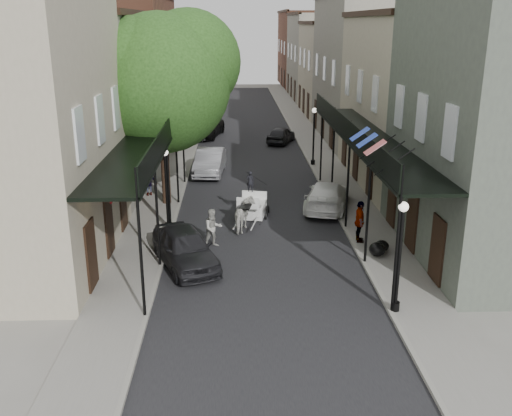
{
  "coord_description": "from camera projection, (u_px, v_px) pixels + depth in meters",
  "views": [
    {
      "loc": [
        -1.07,
        -18.42,
        9.07
      ],
      "look_at": [
        -0.18,
        4.37,
        1.6
      ],
      "focal_mm": 40.0,
      "sensor_mm": 36.0,
      "label": 1
    }
  ],
  "objects": [
    {
      "name": "pedestrian_sidewalk_right",
      "position": [
        360.0,
        222.0,
        24.09
      ],
      "size": [
        0.54,
        1.09,
        1.81
      ],
      "primitive_type": "imported",
      "rotation": [
        0.0,
        0.0,
        1.48
      ],
      "color": "gray",
      "rests_on": "sidewalk_right"
    },
    {
      "name": "gallery_right",
      "position": [
        363.0,
        138.0,
        25.9
      ],
      "size": [
        2.2,
        18.05,
        4.88
      ],
      "color": "black",
      "rests_on": "sidewalk_right"
    },
    {
      "name": "lamppost_right_near",
      "position": [
        399.0,
        256.0,
        17.97
      ],
      "size": [
        0.32,
        0.32,
        3.71
      ],
      "color": "black",
      "rests_on": "sidewalk_right"
    },
    {
      "name": "car_left_mid",
      "position": [
        210.0,
        162.0,
        35.42
      ],
      "size": [
        1.99,
        4.82,
        1.55
      ],
      "primitive_type": "imported",
      "rotation": [
        0.0,
        0.0,
        -0.08
      ],
      "color": "gray",
      "rests_on": "ground"
    },
    {
      "name": "gallery_left",
      "position": [
        151.0,
        139.0,
        25.54
      ],
      "size": [
        2.2,
        18.05,
        4.88
      ],
      "color": "black",
      "rests_on": "sidewalk_left"
    },
    {
      "name": "car_right_far",
      "position": [
        281.0,
        135.0,
        44.52
      ],
      "size": [
        2.75,
        4.07,
        1.29
      ],
      "primitive_type": "imported",
      "rotation": [
        0.0,
        0.0,
        2.78
      ],
      "color": "black",
      "rests_on": "ground"
    },
    {
      "name": "sidewalk_left",
      "position": [
        177.0,
        160.0,
        39.14
      ],
      "size": [
        2.2,
        90.0,
        0.12
      ],
      "primitive_type": "cube",
      "color": "gray",
      "rests_on": "ground"
    },
    {
      "name": "lamppost_right_far",
      "position": [
        314.0,
        135.0,
        36.96
      ],
      "size": [
        0.32,
        0.32,
        3.71
      ],
      "color": "black",
      "rests_on": "sidewalk_right"
    },
    {
      "name": "road",
      "position": [
        250.0,
        160.0,
        39.34
      ],
      "size": [
        8.0,
        90.0,
        0.01
      ],
      "primitive_type": "cube",
      "color": "black",
      "rests_on": "ground"
    },
    {
      "name": "horse",
      "position": [
        245.0,
        215.0,
        25.8
      ],
      "size": [
        1.11,
        1.85,
        1.46
      ],
      "primitive_type": "imported",
      "rotation": [
        0.0,
        0.0,
        2.94
      ],
      "color": "beige",
      "rests_on": "ground"
    },
    {
      "name": "pedestrian_walking",
      "position": [
        213.0,
        228.0,
        23.9
      ],
      "size": [
        0.98,
        0.89,
        1.65
      ],
      "primitive_type": "imported",
      "rotation": [
        0.0,
        0.0,
        0.4
      ],
      "color": "#AAA8A0",
      "rests_on": "ground"
    },
    {
      "name": "tree_near",
      "position": [
        169.0,
        77.0,
        27.84
      ],
      "size": [
        7.31,
        6.8,
        9.63
      ],
      "color": "#382619",
      "rests_on": "sidewalk_left"
    },
    {
      "name": "trash_bags",
      "position": [
        379.0,
        248.0,
        22.99
      ],
      "size": [
        0.92,
        1.07,
        0.56
      ],
      "color": "black",
      "rests_on": "sidewalk_right"
    },
    {
      "name": "ground",
      "position": [
        266.0,
        288.0,
        20.35
      ],
      "size": [
        140.0,
        140.0,
        0.0
      ],
      "primitive_type": "plane",
      "color": "gray",
      "rests_on": "ground"
    },
    {
      "name": "building_row_left",
      "position": [
        142.0,
        70.0,
        46.89
      ],
      "size": [
        5.0,
        80.0,
        10.5
      ],
      "primitive_type": "cube",
      "color": "#AFA58C",
      "rests_on": "ground"
    },
    {
      "name": "tree_far",
      "position": [
        190.0,
        69.0,
        41.34
      ],
      "size": [
        6.45,
        6.0,
        8.61
      ],
      "color": "#382619",
      "rests_on": "sidewalk_left"
    },
    {
      "name": "sidewalk_right",
      "position": [
        322.0,
        158.0,
        39.51
      ],
      "size": [
        2.2,
        90.0,
        0.12
      ],
      "primitive_type": "cube",
      "color": "gray",
      "rests_on": "ground"
    },
    {
      "name": "car_left_far",
      "position": [
        203.0,
        128.0,
        46.85
      ],
      "size": [
        3.61,
        6.01,
        1.56
      ],
      "primitive_type": "imported",
      "rotation": [
        0.0,
        0.0,
        -0.19
      ],
      "color": "black",
      "rests_on": "ground"
    },
    {
      "name": "carriage",
      "position": [
        253.0,
        196.0,
        27.86
      ],
      "size": [
        1.73,
        2.35,
        2.44
      ],
      "rotation": [
        0.0,
        0.0,
        -0.2
      ],
      "color": "black",
      "rests_on": "ground"
    },
    {
      "name": "building_row_right",
      "position": [
        349.0,
        70.0,
        47.53
      ],
      "size": [
        5.0,
        80.0,
        10.5
      ],
      "primitive_type": "cube",
      "color": "gray",
      "rests_on": "ground"
    },
    {
      "name": "pedestrian_sidewalk_left",
      "position": [
        148.0,
        181.0,
        30.66
      ],
      "size": [
        1.18,
        1.0,
        1.58
      ],
      "primitive_type": "imported",
      "rotation": [
        0.0,
        0.0,
        3.63
      ],
      "color": "gray",
      "rests_on": "sidewalk_left"
    },
    {
      "name": "lamppost_left",
      "position": [
        166.0,
        188.0,
        25.26
      ],
      "size": [
        0.32,
        0.32,
        3.71
      ],
      "color": "black",
      "rests_on": "sidewalk_left"
    },
    {
      "name": "car_left_near",
      "position": [
        185.0,
        248.0,
        22.02
      ],
      "size": [
        3.29,
        4.8,
        1.52
      ],
      "primitive_type": "imported",
      "rotation": [
        0.0,
        0.0,
        0.37
      ],
      "color": "black",
      "rests_on": "ground"
    },
    {
      "name": "car_right_near",
      "position": [
        327.0,
        196.0,
        28.81
      ],
      "size": [
        3.17,
        5.16,
        1.4
      ],
      "primitive_type": "imported",
      "rotation": [
        0.0,
        0.0,
        2.87
      ],
      "color": "white",
      "rests_on": "ground"
    }
  ]
}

